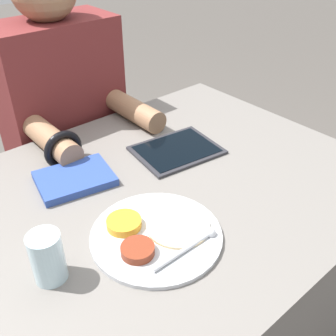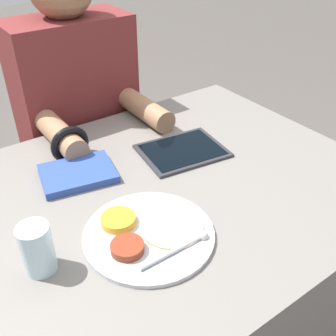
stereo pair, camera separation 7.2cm
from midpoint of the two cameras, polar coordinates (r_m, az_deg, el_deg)
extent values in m
cube|color=slate|center=(1.24, 1.23, -16.48)|extent=(1.08, 0.84, 0.74)
cylinder|color=#B7BABF|center=(0.84, -0.31, -9.68)|extent=(0.28, 0.28, 0.01)
cylinder|color=gold|center=(0.86, -4.84, -7.61)|extent=(0.08, 0.08, 0.02)
cylinder|color=maroon|center=(0.80, -3.29, -11.52)|extent=(0.07, 0.07, 0.02)
cylinder|color=beige|center=(0.85, 2.96, -8.49)|extent=(0.14, 0.14, 0.01)
cylinder|color=#B7BABF|center=(0.79, 3.37, -12.07)|extent=(0.16, 0.01, 0.01)
sphere|color=#B7BABF|center=(0.83, 7.64, -9.74)|extent=(0.02, 0.02, 0.02)
cube|color=silver|center=(1.03, -10.98, -1.12)|extent=(0.20, 0.17, 0.01)
cube|color=#28428E|center=(1.02, -11.02, -0.85)|extent=(0.21, 0.17, 0.02)
cube|color=#28282D|center=(1.11, 3.95, 2.46)|extent=(0.25, 0.21, 0.01)
cube|color=black|center=(1.11, 3.96, 2.66)|extent=(0.23, 0.18, 0.00)
cube|color=black|center=(1.69, -9.54, -7.66)|extent=(0.35, 0.22, 0.44)
cube|color=maroon|center=(1.40, -11.56, 8.52)|extent=(0.38, 0.20, 0.60)
cylinder|color=#936B4C|center=(1.16, -13.79, 4.77)|extent=(0.07, 0.25, 0.07)
cylinder|color=#936B4C|center=(1.28, -1.86, 8.58)|extent=(0.07, 0.25, 0.07)
torus|color=black|center=(1.10, -12.23, 3.26)|extent=(0.11, 0.02, 0.11)
cylinder|color=silver|center=(0.77, -15.93, -11.28)|extent=(0.06, 0.06, 0.10)
camera|label=1|loc=(0.04, -87.80, 1.50)|focal=42.00mm
camera|label=2|loc=(0.04, 92.20, -1.50)|focal=42.00mm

